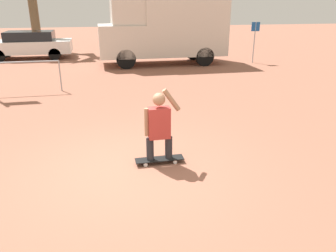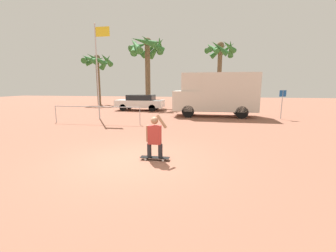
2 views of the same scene
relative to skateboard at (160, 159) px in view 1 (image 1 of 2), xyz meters
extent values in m
plane|color=#935B47|center=(-0.64, -0.16, -0.08)|extent=(80.00, 80.00, 0.00)
cube|color=black|center=(0.00, 0.00, 0.01)|extent=(0.93, 0.24, 0.02)
cylinder|color=white|center=(-0.29, -0.10, -0.04)|extent=(0.08, 0.03, 0.08)
cylinder|color=white|center=(-0.29, 0.10, -0.04)|extent=(0.08, 0.03, 0.08)
cylinder|color=white|center=(0.29, -0.10, -0.04)|extent=(0.08, 0.03, 0.08)
cylinder|color=white|center=(0.29, 0.10, -0.04)|extent=(0.08, 0.03, 0.08)
cylinder|color=#28282D|center=(-0.18, 0.00, 0.23)|extent=(0.14, 0.14, 0.44)
cylinder|color=#28282D|center=(0.18, 0.00, 0.23)|extent=(0.14, 0.14, 0.44)
cube|color=#B23833|center=(0.00, 0.00, 0.75)|extent=(0.40, 0.22, 0.59)
sphere|color=#A37556|center=(0.00, 0.00, 1.20)|extent=(0.23, 0.23, 0.23)
cylinder|color=#A37556|center=(-0.23, 0.00, 0.78)|extent=(0.09, 0.09, 0.52)
cylinder|color=#A37556|center=(0.23, 0.00, 1.17)|extent=(0.34, 0.09, 0.44)
cylinder|color=black|center=(0.26, 9.84, 0.38)|extent=(0.90, 0.28, 0.90)
cylinder|color=black|center=(0.26, 11.83, 0.38)|extent=(0.90, 0.28, 0.90)
cylinder|color=black|center=(4.08, 9.84, 0.38)|extent=(0.90, 0.28, 0.90)
cylinder|color=black|center=(4.08, 11.83, 0.38)|extent=(0.90, 0.28, 0.90)
cube|color=silver|center=(0.17, 10.84, 1.11)|extent=(2.16, 2.27, 1.48)
cube|color=black|center=(-0.26, 10.84, 1.41)|extent=(0.04, 1.93, 0.74)
cube|color=silver|center=(3.25, 10.84, 1.78)|extent=(4.01, 2.27, 2.80)
cube|color=silver|center=(0.49, 10.84, 2.52)|extent=(1.51, 2.08, 1.32)
cylinder|color=black|center=(-6.07, 14.90, 0.24)|extent=(0.63, 0.22, 0.63)
cylinder|color=black|center=(-3.28, 13.18, 0.24)|extent=(0.63, 0.22, 0.63)
cylinder|color=black|center=(-3.28, 14.90, 0.24)|extent=(0.63, 0.22, 0.63)
cube|color=white|center=(-4.67, 14.04, 0.57)|extent=(4.50, 1.94, 0.66)
cube|color=black|center=(-4.56, 14.04, 1.15)|extent=(2.47, 1.71, 0.49)
cylinder|color=#B7B7BC|center=(6.81, 10.17, 0.93)|extent=(0.06, 0.06, 2.02)
cube|color=#19519E|center=(6.81, 10.16, 1.72)|extent=(0.44, 0.02, 0.44)
cylinder|color=#99999E|center=(-2.34, 6.17, 0.45)|extent=(0.04, 0.04, 1.05)
camera|label=1|loc=(-1.02, -5.57, 2.81)|focal=35.00mm
camera|label=2|loc=(1.57, -6.70, 2.27)|focal=24.00mm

